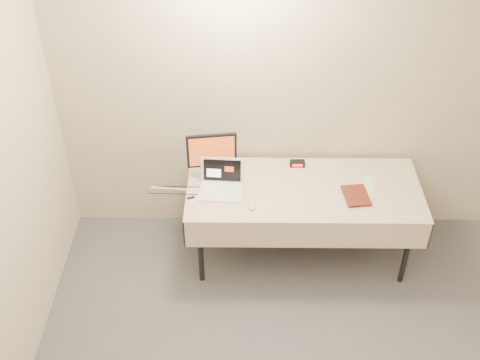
{
  "coord_description": "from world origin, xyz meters",
  "views": [
    {
      "loc": [
        -0.47,
        -1.64,
        3.75
      ],
      "look_at": [
        -0.51,
        1.99,
        0.86
      ],
      "focal_mm": 45.0,
      "sensor_mm": 36.0,
      "label": 1
    }
  ],
  "objects_px": {
    "table": "(304,194)",
    "laptop": "(221,183)",
    "book": "(346,185)",
    "monitor": "(212,153)"
  },
  "relations": [
    {
      "from": "laptop",
      "to": "monitor",
      "type": "bearing_deg",
      "value": 120.22
    },
    {
      "from": "monitor",
      "to": "book",
      "type": "bearing_deg",
      "value": -21.89
    },
    {
      "from": "laptop",
      "to": "monitor",
      "type": "xyz_separation_m",
      "value": [
        -0.08,
        0.16,
        0.18
      ]
    },
    {
      "from": "monitor",
      "to": "book",
      "type": "distance_m",
      "value": 1.07
    },
    {
      "from": "monitor",
      "to": "book",
      "type": "xyz_separation_m",
      "value": [
        1.03,
        -0.26,
        -0.11
      ]
    },
    {
      "from": "laptop",
      "to": "book",
      "type": "bearing_deg",
      "value": -2.25
    },
    {
      "from": "laptop",
      "to": "book",
      "type": "xyz_separation_m",
      "value": [
        0.95,
        -0.1,
        0.07
      ]
    },
    {
      "from": "book",
      "to": "monitor",
      "type": "bearing_deg",
      "value": 159.12
    },
    {
      "from": "table",
      "to": "book",
      "type": "height_order",
      "value": "book"
    },
    {
      "from": "table",
      "to": "laptop",
      "type": "height_order",
      "value": "laptop"
    }
  ]
}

